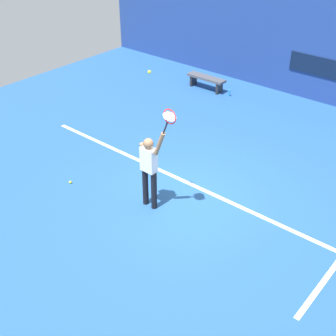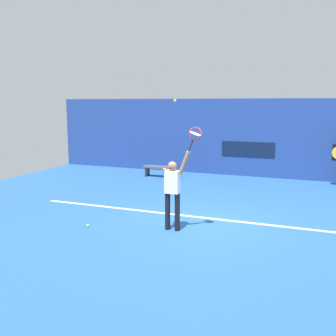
{
  "view_description": "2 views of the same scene",
  "coord_description": "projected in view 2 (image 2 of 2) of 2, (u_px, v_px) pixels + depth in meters",
  "views": [
    {
      "loc": [
        5.09,
        -6.68,
        6.14
      ],
      "look_at": [
        -0.04,
        -0.56,
        1.06
      ],
      "focal_mm": 48.57,
      "sensor_mm": 36.0,
      "label": 1
    },
    {
      "loc": [
        2.84,
        -9.25,
        3.07
      ],
      "look_at": [
        -0.78,
        -0.11,
        1.41
      ],
      "focal_mm": 41.59,
      "sensor_mm": 36.0,
      "label": 2
    }
  ],
  "objects": [
    {
      "name": "ground_plane",
      "position": [
        198.0,
        223.0,
        10.02
      ],
      "size": [
        18.0,
        18.0,
        0.0
      ],
      "primitive_type": "plane",
      "color": "#23518C"
    },
    {
      "name": "back_wall",
      "position": [
        249.0,
        138.0,
        16.24
      ],
      "size": [
        18.0,
        0.2,
        3.24
      ],
      "primitive_type": "cube",
      "color": "navy",
      "rests_on": "ground_plane"
    },
    {
      "name": "sponsor_banner_center",
      "position": [
        248.0,
        149.0,
        16.2
      ],
      "size": [
        2.2,
        0.03,
        0.6
      ],
      "primitive_type": "cube",
      "color": "#0C1933"
    },
    {
      "name": "court_baseline",
      "position": [
        203.0,
        218.0,
        10.48
      ],
      "size": [
        10.0,
        0.1,
        0.01
      ],
      "primitive_type": "cube",
      "color": "white",
      "rests_on": "ground_plane"
    },
    {
      "name": "tennis_player",
      "position": [
        173.0,
        189.0,
        9.34
      ],
      "size": [
        0.69,
        0.31,
        1.97
      ],
      "color": "black",
      "rests_on": "ground_plane"
    },
    {
      "name": "tennis_racket",
      "position": [
        195.0,
        135.0,
        8.92
      ],
      "size": [
        0.41,
        0.27,
        0.62
      ],
      "color": "black"
    },
    {
      "name": "tennis_ball",
      "position": [
        175.0,
        101.0,
        9.0
      ],
      "size": [
        0.07,
        0.07,
        0.07
      ],
      "primitive_type": "sphere",
      "color": "#CCE033"
    },
    {
      "name": "court_bench",
      "position": [
        159.0,
        169.0,
        16.22
      ],
      "size": [
        1.4,
        0.36,
        0.45
      ],
      "color": "#4C4C51",
      "rests_on": "ground_plane"
    },
    {
      "name": "water_bottle",
      "position": [
        181.0,
        176.0,
        15.91
      ],
      "size": [
        0.07,
        0.07,
        0.24
      ],
      "primitive_type": "cylinder",
      "color": "#338CD8",
      "rests_on": "ground_plane"
    },
    {
      "name": "spare_ball",
      "position": [
        88.0,
        226.0,
        9.71
      ],
      "size": [
        0.07,
        0.07,
        0.07
      ],
      "primitive_type": "sphere",
      "color": "#CCE033",
      "rests_on": "ground_plane"
    }
  ]
}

